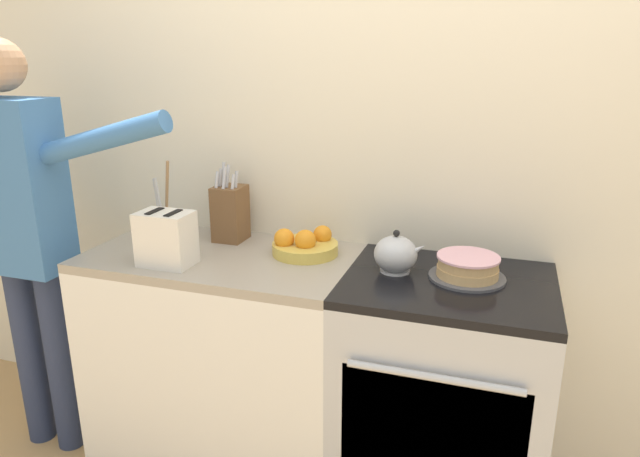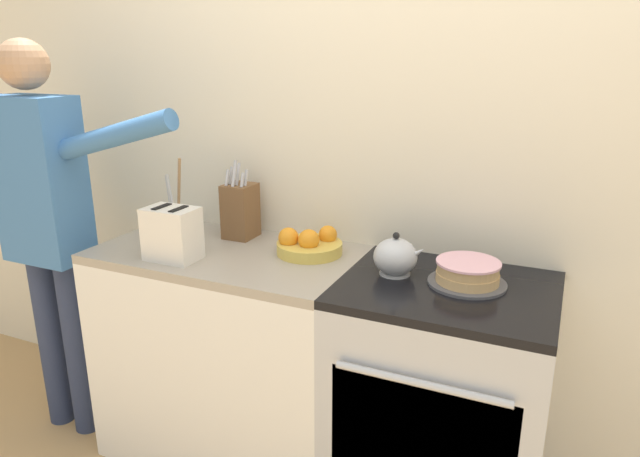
% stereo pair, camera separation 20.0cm
% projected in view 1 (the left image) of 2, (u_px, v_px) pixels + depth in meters
% --- Properties ---
extents(wall_back, '(8.00, 0.04, 2.60)m').
position_uv_depth(wall_back, '(397.00, 149.00, 2.19)').
color(wall_back, silver).
rests_on(wall_back, ground_plane).
extents(counter_cabinet, '(1.03, 0.59, 0.91)m').
position_uv_depth(counter_cabinet, '(226.00, 358.00, 2.33)').
color(counter_cabinet, white).
rests_on(counter_cabinet, ground_plane).
extents(stove_range, '(0.71, 0.62, 0.91)m').
position_uv_depth(stove_range, '(440.00, 397.00, 2.07)').
color(stove_range, '#B7BABF').
rests_on(stove_range, ground_plane).
extents(layer_cake, '(0.26, 0.26, 0.08)m').
position_uv_depth(layer_cake, '(468.00, 268.00, 1.95)').
color(layer_cake, '#4C4C51').
rests_on(layer_cake, stove_range).
extents(tea_kettle, '(0.19, 0.15, 0.15)m').
position_uv_depth(tea_kettle, '(396.00, 254.00, 2.00)').
color(tea_kettle, '#B7BABF').
rests_on(tea_kettle, stove_range).
extents(knife_block, '(0.12, 0.13, 0.32)m').
position_uv_depth(knife_block, '(230.00, 212.00, 2.33)').
color(knife_block, brown).
rests_on(knife_block, counter_cabinet).
extents(utensil_crock, '(0.10, 0.10, 0.34)m').
position_uv_depth(utensil_crock, '(165.00, 227.00, 2.29)').
color(utensil_crock, silver).
rests_on(utensil_crock, counter_cabinet).
extents(fruit_bowl, '(0.25, 0.25, 0.11)m').
position_uv_depth(fruit_bowl, '(304.00, 245.00, 2.18)').
color(fruit_bowl, gold).
rests_on(fruit_bowl, counter_cabinet).
extents(toaster, '(0.21, 0.13, 0.20)m').
position_uv_depth(toaster, '(166.00, 239.00, 2.06)').
color(toaster, silver).
rests_on(toaster, counter_cabinet).
extents(person_baker, '(0.95, 0.20, 1.71)m').
position_uv_depth(person_baker, '(24.00, 219.00, 2.24)').
color(person_baker, '#283351').
rests_on(person_baker, ground_plane).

